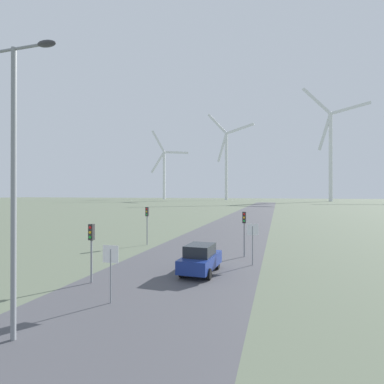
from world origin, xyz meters
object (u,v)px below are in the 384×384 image
(stop_sign_far, at_px, (252,236))
(wind_turbine_far_left, at_px, (164,169))
(stop_sign_near, at_px, (111,263))
(traffic_light_post_near_right, at_px, (244,224))
(traffic_light_post_mid_left, at_px, (147,217))
(traffic_light_post_near_left, at_px, (91,240))
(car_approaching, at_px, (200,259))
(streetlamp, at_px, (14,155))
(wind_turbine_left, at_px, (226,159))
(wind_turbine_center, at_px, (331,147))

(stop_sign_far, height_order, wind_turbine_far_left, wind_turbine_far_left)
(stop_sign_near, xyz_separation_m, wind_turbine_far_left, (-85.22, 224.35, 23.45))
(traffic_light_post_near_right, relative_size, traffic_light_post_mid_left, 0.97)
(traffic_light_post_near_left, distance_m, traffic_light_post_near_right, 12.00)
(traffic_light_post_near_right, bearing_deg, wind_turbine_far_left, 112.95)
(traffic_light_post_near_left, bearing_deg, stop_sign_near, -41.86)
(traffic_light_post_near_left, bearing_deg, car_approaching, 34.12)
(stop_sign_far, relative_size, wind_turbine_far_left, 0.05)
(stop_sign_far, height_order, traffic_light_post_near_right, traffic_light_post_near_right)
(traffic_light_post_near_right, xyz_separation_m, traffic_light_post_mid_left, (-9.71, 2.88, 0.09))
(streetlamp, distance_m, traffic_light_post_near_right, 17.32)
(traffic_light_post_near_right, bearing_deg, wind_turbine_left, 99.89)
(traffic_light_post_near_left, bearing_deg, wind_turbine_far_left, 110.40)
(stop_sign_near, height_order, car_approaching, stop_sign_near)
(stop_sign_far, distance_m, wind_turbine_far_left, 234.76)
(wind_turbine_left, bearing_deg, wind_turbine_far_left, 167.49)
(traffic_light_post_near_right, bearing_deg, stop_sign_far, -71.97)
(wind_turbine_left, height_order, wind_turbine_center, wind_turbine_center)
(wind_turbine_far_left, relative_size, wind_turbine_left, 0.87)
(streetlamp, distance_m, traffic_light_post_near_left, 7.62)
(traffic_light_post_near_left, relative_size, wind_turbine_center, 0.05)
(car_approaching, bearing_deg, traffic_light_post_mid_left, 131.44)
(car_approaching, relative_size, wind_turbine_left, 0.06)
(wind_turbine_far_left, bearing_deg, wind_turbine_left, -12.51)
(car_approaching, height_order, wind_turbine_far_left, wind_turbine_far_left)
(wind_turbine_far_left, bearing_deg, stop_sign_far, -67.11)
(wind_turbine_left, distance_m, wind_turbine_center, 72.83)
(stop_sign_near, xyz_separation_m, wind_turbine_left, (-30.12, 212.12, 29.25))
(stop_sign_far, relative_size, wind_turbine_center, 0.04)
(stop_sign_near, relative_size, wind_turbine_left, 0.04)
(stop_sign_far, xyz_separation_m, traffic_light_post_near_right, (-0.86, 2.63, 0.59))
(stop_sign_near, height_order, traffic_light_post_mid_left, traffic_light_post_mid_left)
(traffic_light_post_near_left, relative_size, traffic_light_post_near_right, 0.93)
(streetlamp, bearing_deg, wind_turbine_far_left, 110.17)
(car_approaching, distance_m, wind_turbine_center, 188.36)
(streetlamp, distance_m, traffic_light_post_mid_left, 19.31)
(stop_sign_far, xyz_separation_m, traffic_light_post_mid_left, (-10.56, 5.52, 0.68))
(streetlamp, bearing_deg, traffic_light_post_mid_left, 100.74)
(wind_turbine_far_left, distance_m, wind_turbine_left, 56.74)
(traffic_light_post_near_right, bearing_deg, traffic_light_post_mid_left, 163.46)
(traffic_light_post_near_right, height_order, wind_turbine_left, wind_turbine_left)
(streetlamp, relative_size, traffic_light_post_mid_left, 2.74)
(traffic_light_post_mid_left, bearing_deg, stop_sign_far, -27.58)
(wind_turbine_far_left, distance_m, wind_turbine_center, 129.26)
(traffic_light_post_mid_left, bearing_deg, traffic_light_post_near_right, -16.54)
(wind_turbine_center, bearing_deg, stop_sign_near, -101.60)
(car_approaching, xyz_separation_m, wind_turbine_far_left, (-87.90, 218.27, 24.39))
(wind_turbine_center, bearing_deg, car_approaching, -101.16)
(streetlamp, relative_size, wind_turbine_far_left, 0.17)
(stop_sign_near, relative_size, car_approaching, 0.63)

